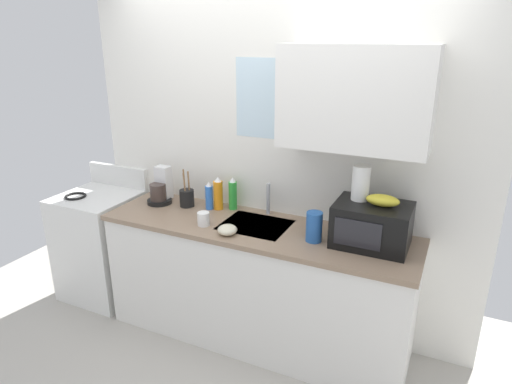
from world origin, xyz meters
name	(u,v)px	position (x,y,z in m)	size (l,w,h in m)	color
kitchen_wall_assembly	(289,153)	(0.11, 0.31, 1.36)	(2.98, 0.42, 2.50)	white
counter_unit	(256,282)	(0.00, 0.00, 0.46)	(2.21, 0.63, 0.90)	white
sink_faucet	(268,199)	(-0.01, 0.24, 1.02)	(0.03, 0.03, 0.23)	#B2B5BA
stove_range	(102,244)	(-1.45, 0.00, 0.46)	(0.60, 0.60, 1.08)	white
microwave	(372,225)	(0.77, 0.05, 1.04)	(0.46, 0.35, 0.27)	black
banana_bunch	(383,200)	(0.82, 0.05, 1.20)	(0.20, 0.11, 0.07)	gold
paper_towel_roll	(361,183)	(0.67, 0.10, 1.28)	(0.11, 0.11, 0.22)	white
coffee_maker	(161,189)	(-0.87, 0.11, 1.00)	(0.19, 0.21, 0.28)	black
dish_soap_bottle_green	(233,194)	(-0.29, 0.22, 1.02)	(0.06, 0.06, 0.25)	green
dish_soap_bottle_orange	(218,194)	(-0.39, 0.17, 1.02)	(0.07, 0.07, 0.25)	orange
dish_soap_bottle_blue	(209,196)	(-0.45, 0.14, 1.00)	(0.06, 0.06, 0.22)	blue
cereal_canister	(314,227)	(0.43, -0.05, 1.00)	(0.10, 0.10, 0.20)	#2659A5
mug_white	(203,219)	(-0.33, -0.14, 0.95)	(0.08, 0.08, 0.10)	white
utensil_crock	(187,197)	(-0.64, 0.12, 0.97)	(0.11, 0.11, 0.30)	black
small_bowl	(227,230)	(-0.11, -0.20, 0.93)	(0.13, 0.13, 0.07)	beige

